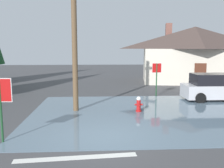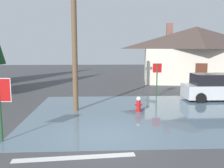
% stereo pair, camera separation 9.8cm
% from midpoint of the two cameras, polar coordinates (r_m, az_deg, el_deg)
% --- Properties ---
extents(ground_plane, '(80.00, 80.00, 0.10)m').
position_cam_midpoint_polar(ground_plane, '(9.60, -1.62, -12.49)').
color(ground_plane, '#424244').
extents(flood_puddle, '(11.14, 9.00, 0.03)m').
position_cam_midpoint_polar(flood_puddle, '(12.92, 6.32, -6.71)').
color(flood_puddle, slate).
rests_on(flood_puddle, ground).
extents(lane_stop_bar, '(3.78, 0.62, 0.01)m').
position_cam_midpoint_polar(lane_stop_bar, '(8.10, -8.48, -16.26)').
color(lane_stop_bar, silver).
rests_on(lane_stop_bar, ground).
extents(stop_sign_near, '(0.84, 0.08, 2.32)m').
position_cam_midpoint_polar(stop_sign_near, '(9.53, -24.41, -2.67)').
color(stop_sign_near, '#1E4C28').
rests_on(stop_sign_near, ground).
extents(fire_hydrant, '(0.42, 0.36, 0.83)m').
position_cam_midpoint_polar(fire_hydrant, '(13.17, 5.88, -4.66)').
color(fire_hydrant, red).
rests_on(fire_hydrant, ground).
extents(utility_pole, '(1.60, 0.28, 7.85)m').
position_cam_midpoint_polar(utility_pole, '(13.16, -8.79, 11.46)').
color(utility_pole, brown).
rests_on(utility_pole, ground).
extents(stop_sign_far, '(0.66, 0.08, 2.29)m').
position_cam_midpoint_polar(stop_sign_far, '(17.52, 9.98, 2.51)').
color(stop_sign_far, '#1E4C28').
rests_on(stop_sign_far, ground).
extents(house, '(11.06, 7.23, 5.75)m').
position_cam_midpoint_polar(house, '(25.62, 18.10, 6.61)').
color(house, silver).
rests_on(house, ground).
extents(parked_car, '(4.54, 1.98, 1.71)m').
position_cam_midpoint_polar(parked_car, '(17.36, 22.74, -0.77)').
color(parked_car, silver).
rests_on(parked_car, ground).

